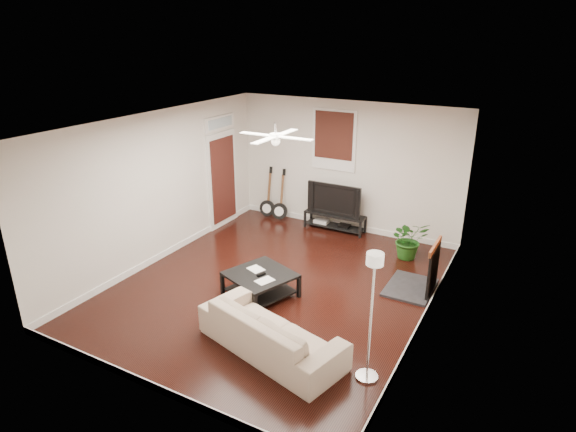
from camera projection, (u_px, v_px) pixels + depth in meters
name	position (u px, v px, depth m)	size (l,w,h in m)	color
room	(276.00, 209.00, 7.86)	(5.01, 6.01, 2.81)	black
brick_accent	(446.00, 216.00, 7.57)	(0.02, 2.20, 2.80)	#AD5F37
fireplace	(421.00, 266.00, 8.04)	(0.80, 1.10, 0.92)	black
window_back	(334.00, 140.00, 10.23)	(1.00, 0.06, 1.30)	black
door_left	(222.00, 171.00, 10.58)	(0.08, 1.00, 2.50)	white
tv_stand	(335.00, 222.00, 10.63)	(1.35, 0.36, 0.38)	black
tv	(336.00, 198.00, 10.46)	(1.21, 0.16, 0.70)	black
coffee_table	(260.00, 284.00, 7.98)	(0.96, 0.96, 0.40)	black
sofa	(271.00, 331.00, 6.56)	(2.15, 0.84, 0.63)	tan
floor_lamp	(371.00, 318.00, 5.83)	(0.29, 0.29, 1.75)	silver
potted_plant	(409.00, 239.00, 9.25)	(0.70, 0.60, 0.77)	#1E5618
guitar_left	(267.00, 193.00, 11.23)	(0.37, 0.26, 1.20)	black
guitar_right	(280.00, 195.00, 11.05)	(0.37, 0.26, 1.20)	black
ceiling_fan	(276.00, 136.00, 7.43)	(1.24, 1.24, 0.32)	white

